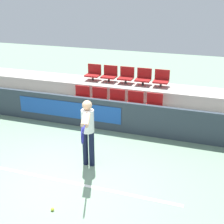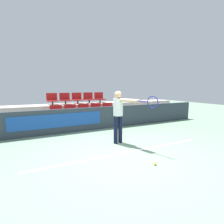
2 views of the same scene
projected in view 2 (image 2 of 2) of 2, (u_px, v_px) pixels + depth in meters
The scene contains 17 objects.
ground_plane at pixel (129, 155), 4.52m from camera, with size 30.00×30.00×0.00m, color gray.
court_baseline at pixel (126, 153), 4.68m from camera, with size 5.11×0.08×0.01m.
barrier_wall at pixel (89, 119), 7.09m from camera, with size 11.37×0.14×0.93m.
bleacher_tier_front at pixel (85, 122), 7.68m from camera, with size 10.97×1.07×0.47m.
bleacher_tier_middle at pixel (78, 113), 8.60m from camera, with size 10.97×1.07×0.94m.
stadium_chair_0 at pixel (57, 112), 7.20m from camera, with size 0.49×0.41×0.53m.
stadium_chair_1 at pixel (71, 111), 7.46m from camera, with size 0.49×0.41×0.53m.
stadium_chair_2 at pixel (84, 111), 7.72m from camera, with size 0.49×0.41×0.53m.
stadium_chair_3 at pixel (97, 110), 7.99m from camera, with size 0.49×0.41×0.53m.
stadium_chair_4 at pixel (108, 109), 8.25m from camera, with size 0.49×0.41×0.53m.
stadium_chair_5 at pixel (52, 99), 8.08m from camera, with size 0.49×0.41×0.53m.
stadium_chair_6 at pixel (65, 99), 8.34m from camera, with size 0.49×0.41×0.53m.
stadium_chair_7 at pixel (77, 99), 8.61m from camera, with size 0.49×0.41×0.53m.
stadium_chair_8 at pixel (89, 98), 8.87m from camera, with size 0.49×0.41×0.53m.
stadium_chair_9 at pixel (100, 98), 9.13m from camera, with size 0.49×0.41×0.53m.
tennis_player at pixel (120, 112), 5.30m from camera, with size 0.59×1.44×1.63m.
tennis_ball at pixel (155, 164), 3.93m from camera, with size 0.07×0.07×0.07m.
Camera 2 is at (-2.34, -3.65, 1.75)m, focal length 28.00 mm.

